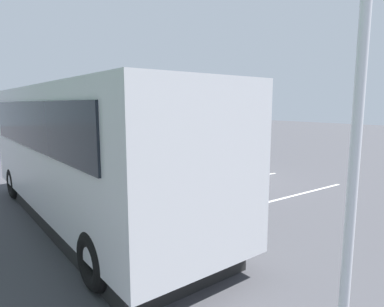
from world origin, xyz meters
The scene contains 13 objects.
ground_plane centered at (0.00, 0.00, 0.00)m, with size 80.00×80.00×0.00m, color #424247.
tour_bus centered at (-1.67, 5.34, 1.64)m, with size 9.09×2.60×3.25m.
spectator_far_left centered at (-2.33, 2.81, 1.02)m, with size 0.58×0.34×1.72m.
spectator_left centered at (-1.32, 3.18, 1.00)m, with size 0.58×0.33×1.69m.
spectator_centre centered at (-0.36, 3.18, 1.07)m, with size 0.58×0.33×1.80m.
parked_motorcycle_silver centered at (-3.36, 3.54, 0.48)m, with size 2.05×0.58×0.99m.
stunt_motorcycle centered at (2.83, -1.32, 0.61)m, with size 1.90×1.05×1.23m.
flagpole centered at (-8.32, 5.79, 3.19)m, with size 0.78×0.36×6.47m.
traffic_cone centered at (1.12, -1.02, 0.30)m, with size 0.34×0.34×0.63m.
bay_line_a centered at (-3.56, -0.74, 0.00)m, with size 0.30×4.68×0.01m.
bay_line_b centered at (-0.92, -0.74, 0.00)m, with size 0.28×4.25×0.01m.
bay_line_c centered at (1.72, -0.74, 0.00)m, with size 0.31×4.78×0.01m.
bay_line_d centered at (4.36, -0.74, 0.00)m, with size 0.27×3.95×0.01m.
Camera 1 is at (-9.50, 8.24, 2.86)m, focal length 30.87 mm.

